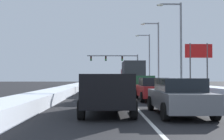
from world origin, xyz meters
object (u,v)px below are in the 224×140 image
Objects in this scene: box_truck_right_lane_fourth at (132,74)px; traffic_light_gantry at (120,62)px; street_lamp_right_mid at (156,49)px; suv_navy_right_lane_fifth at (127,81)px; sedan_silver_center_lane_fifth at (107,83)px; roadside_sign_right at (199,56)px; suv_black_center_lane_nearest at (107,90)px; street_lamp_right_far at (148,55)px; street_lamp_right_near at (178,39)px; suv_green_right_lane_third at (140,83)px; suv_tan_center_lane_third at (107,83)px; sedan_gray_right_lane_nearest at (179,96)px; suv_charcoal_center_lane_fourth at (107,82)px; sedan_white_center_lane_second at (104,89)px; sedan_red_right_lane_second at (153,89)px.

box_truck_right_lane_fourth is 0.68× the size of traffic_light_gantry.
suv_navy_right_lane_fifth is at bearing 147.88° from street_lamp_right_mid.
roadside_sign_right is (10.70, -4.90, 3.25)m from sedan_silver_center_lane_fifth.
suv_black_center_lane_nearest is 24.24m from sedan_silver_center_lane_fifth.
traffic_light_gantry is at bearing 121.80° from street_lamp_right_far.
suv_black_center_lane_nearest is 18.33m from street_lamp_right_near.
sedan_silver_center_lane_fifth is (-3.01, 11.42, -0.25)m from suv_green_right_lane_third.
suv_tan_center_lane_third is at bearing 90.12° from suv_black_center_lane_nearest.
suv_black_center_lane_nearest is at bearing -95.95° from suv_navy_right_lane_fifth.
suv_charcoal_center_lane_fourth is at bearing 98.91° from sedan_gray_right_lane_nearest.
street_lamp_right_far is at bearing -58.20° from traffic_light_gantry.
street_lamp_right_near reaches higher than suv_black_center_lane_nearest.
street_lamp_right_near is 1.01× the size of street_lamp_right_far.
sedan_gray_right_lane_nearest is at bearing -83.20° from sedan_silver_center_lane_fifth.
street_lamp_right_mid reaches higher than suv_green_right_lane_third.
roadside_sign_right is (10.88, 13.24, 3.25)m from sedan_white_center_lane_second.
traffic_light_gantry is at bearing 83.94° from suv_charcoal_center_lane_fourth.
box_truck_right_lane_fourth is at bearing 133.44° from street_lamp_right_near.
sedan_silver_center_lane_fifth is 0.49× the size of street_lamp_right_far.
suv_green_right_lane_third is 13.17m from suv_black_center_lane_nearest.
suv_black_center_lane_nearest and suv_tan_center_lane_third have the same top height.
suv_tan_center_lane_third reaches higher than sedan_silver_center_lane_fifth.
suv_green_right_lane_third is at bearing -106.65° from street_lamp_right_mid.
suv_green_right_lane_third is 1.00× the size of suv_black_center_lane_nearest.
roadside_sign_right reaches higher than suv_navy_right_lane_fifth.
sedan_gray_right_lane_nearest is 27.48m from street_lamp_right_mid.
suv_black_center_lane_nearest is (-2.99, -28.71, 0.00)m from suv_navy_right_lane_fifth.
suv_green_right_lane_third and suv_charcoal_center_lane_fourth have the same top height.
suv_navy_right_lane_fifth is at bearing -119.76° from street_lamp_right_far.
sedan_red_right_lane_second is at bearing -120.24° from roadside_sign_right.
suv_green_right_lane_third reaches higher than sedan_gray_right_lane_nearest.
sedan_silver_center_lane_fifth is (0.02, 5.80, -0.25)m from suv_charcoal_center_lane_fourth.
box_truck_right_lane_fourth is 8.05m from roadside_sign_right.
sedan_white_center_lane_second is 21.87m from street_lamp_right_mid.
street_lamp_right_near is 4.79m from roadside_sign_right.
traffic_light_gantry is 1.15× the size of street_lamp_right_far.
roadside_sign_right reaches higher than sedan_silver_center_lane_fifth.
box_truck_right_lane_fourth is 4.77m from sedan_silver_center_lane_fifth.
suv_black_center_lane_nearest is at bearing -114.63° from street_lamp_right_near.
suv_navy_right_lane_fifth is at bearing 90.08° from sedan_red_right_lane_second.
box_truck_right_lane_fourth reaches higher than sedan_white_center_lane_second.
street_lamp_right_far is at bearing 79.57° from suv_green_right_lane_third.
sedan_red_right_lane_second is at bearing -80.40° from sedan_silver_center_lane_fifth.
street_lamp_right_near is (4.48, 16.72, 4.74)m from sedan_gray_right_lane_nearest.
sedan_red_right_lane_second is 0.92× the size of suv_black_center_lane_nearest.
sedan_red_right_lane_second is at bearing -90.08° from box_truck_right_lane_fourth.
suv_navy_right_lane_fifth is 10.71m from suv_charcoal_center_lane_fourth.
suv_black_center_lane_nearest is at bearing -89.88° from suv_tan_center_lane_third.
sedan_gray_right_lane_nearest is at bearing -111.27° from roadside_sign_right.
street_lamp_right_near is (4.42, -12.55, 4.49)m from suv_navy_right_lane_fifth.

